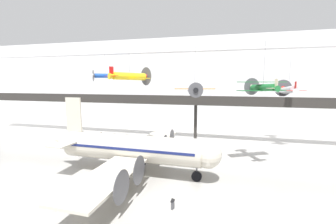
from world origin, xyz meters
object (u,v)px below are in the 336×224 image
at_px(suspended_plane_green_biplane, 263,87).
at_px(suspended_plane_blue_trainer, 105,76).
at_px(airliner_silver_main, 131,148).
at_px(suspended_plane_silver_racer, 289,90).
at_px(suspended_plane_orange_highwing, 195,91).
at_px(suspended_plane_yellow_lowwing, 129,76).
at_px(info_sign_pedestal, 173,205).

relative_size(suspended_plane_green_biplane, suspended_plane_blue_trainer, 1.36).
xyz_separation_m(airliner_silver_main, suspended_plane_silver_racer, (23.83, 20.29, 7.40)).
relative_size(suspended_plane_green_biplane, suspended_plane_silver_racer, 0.80).
relative_size(airliner_silver_main, suspended_plane_orange_highwing, 3.46).
height_order(suspended_plane_orange_highwing, suspended_plane_blue_trainer, suspended_plane_blue_trainer).
distance_m(suspended_plane_blue_trainer, suspended_plane_silver_racer, 35.80).
xyz_separation_m(suspended_plane_green_biplane, suspended_plane_yellow_lowwing, (-20.43, -0.24, 1.65)).
relative_size(suspended_plane_blue_trainer, suspended_plane_silver_racer, 0.59).
bearing_deg(info_sign_pedestal, suspended_plane_silver_racer, 83.42).
bearing_deg(suspended_plane_green_biplane, info_sign_pedestal, 117.77).
height_order(suspended_plane_yellow_lowwing, info_sign_pedestal, suspended_plane_yellow_lowwing).
relative_size(airliner_silver_main, suspended_plane_green_biplane, 3.58).
relative_size(suspended_plane_orange_highwing, suspended_plane_blue_trainer, 1.42).
relative_size(suspended_plane_blue_trainer, info_sign_pedestal, 4.59).
bearing_deg(airliner_silver_main, suspended_plane_orange_highwing, 49.13).
bearing_deg(suspended_plane_silver_racer, suspended_plane_green_biplane, 150.03).
bearing_deg(info_sign_pedestal, suspended_plane_blue_trainer, 156.59).
relative_size(suspended_plane_green_biplane, suspended_plane_orange_highwing, 0.96).
relative_size(suspended_plane_orange_highwing, suspended_plane_silver_racer, 0.83).
height_order(suspended_plane_green_biplane, suspended_plane_silver_racer, suspended_plane_green_biplane).
bearing_deg(suspended_plane_green_biplane, suspended_plane_yellow_lowwing, 62.82).
distance_m(suspended_plane_yellow_lowwing, suspended_plane_orange_highwing, 10.85).
bearing_deg(suspended_plane_blue_trainer, suspended_plane_yellow_lowwing, 100.15).
relative_size(airliner_silver_main, info_sign_pedestal, 22.44).
xyz_separation_m(suspended_plane_blue_trainer, info_sign_pedestal, (18.71, -20.54, -13.28)).
height_order(airliner_silver_main, info_sign_pedestal, airliner_silver_main).
xyz_separation_m(suspended_plane_yellow_lowwing, info_sign_pedestal, (10.63, -14.08, -12.95)).
distance_m(suspended_plane_green_biplane, suspended_plane_silver_racer, 14.59).
relative_size(suspended_plane_orange_highwing, info_sign_pedestal, 6.49).
bearing_deg(info_sign_pedestal, airliner_silver_main, 161.01).
height_order(suspended_plane_yellow_lowwing, suspended_plane_orange_highwing, suspended_plane_yellow_lowwing).
distance_m(suspended_plane_green_biplane, suspended_plane_yellow_lowwing, 20.49).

